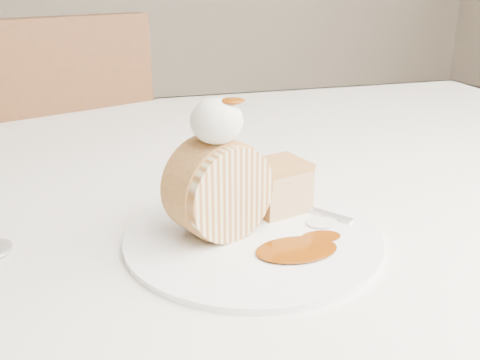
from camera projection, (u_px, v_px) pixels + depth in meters
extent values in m
cube|color=white|center=(218.00, 182.00, 0.72)|extent=(1.40, 0.90, 0.04)
cube|color=white|center=(169.00, 161.00, 1.16)|extent=(1.40, 0.01, 0.28)
cylinder|color=brown|center=(423.00, 243.00, 1.35)|extent=(0.06, 0.06, 0.71)
cube|color=brown|center=(34.00, 226.00, 1.24)|extent=(0.56, 0.56, 0.04)
cube|color=brown|center=(47.00, 144.00, 1.00)|extent=(0.42, 0.19, 0.45)
cylinder|color=brown|center=(90.00, 258.00, 1.57)|extent=(0.04, 0.04, 0.42)
cylinder|color=brown|center=(149.00, 320.00, 1.29)|extent=(0.04, 0.04, 0.42)
cylinder|color=white|center=(253.00, 237.00, 0.52)|extent=(0.30, 0.30, 0.01)
cylinder|color=beige|center=(219.00, 189.00, 0.50)|extent=(0.10, 0.08, 0.09)
cube|color=#BC8047|center=(279.00, 189.00, 0.56)|extent=(0.07, 0.06, 0.05)
ellipsoid|color=white|center=(217.00, 121.00, 0.48)|extent=(0.05, 0.05, 0.04)
ellipsoid|color=#6D2C04|center=(232.00, 95.00, 0.47)|extent=(0.02, 0.02, 0.01)
cube|color=silver|center=(307.00, 209.00, 0.57)|extent=(0.10, 0.13, 0.00)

